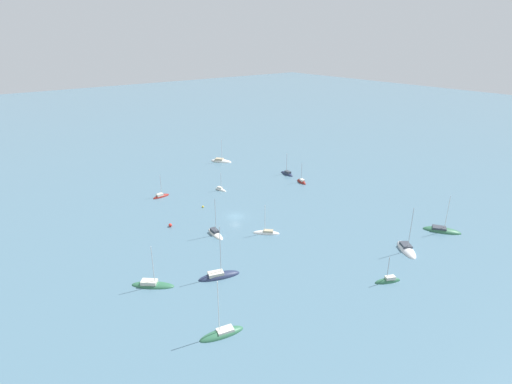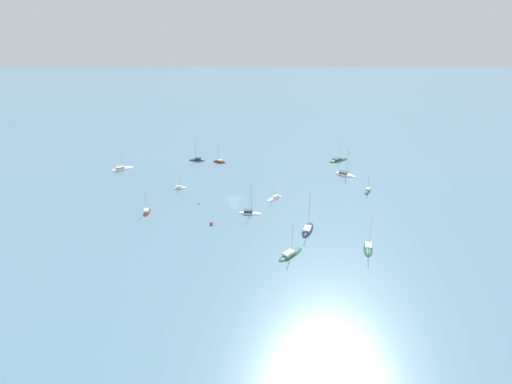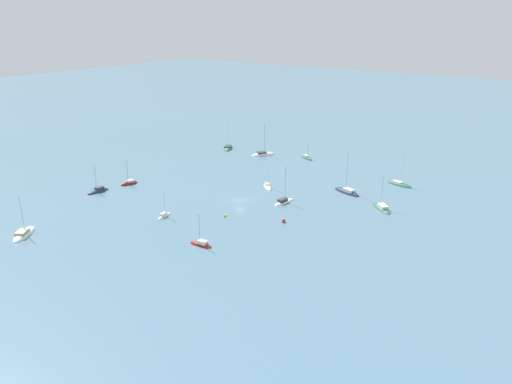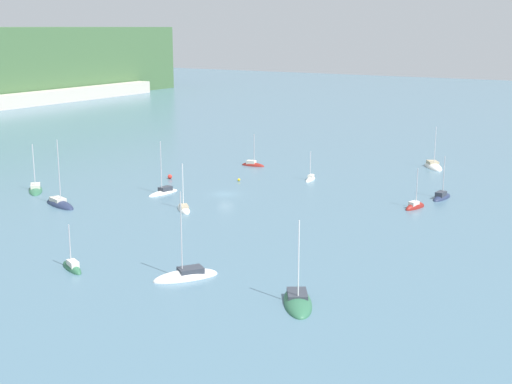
{
  "view_description": "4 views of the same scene",
  "coord_description": "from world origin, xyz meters",
  "px_view_note": "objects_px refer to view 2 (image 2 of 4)",
  "views": [
    {
      "loc": [
        -78.35,
        54.52,
        44.84
      ],
      "look_at": [
        2.91,
        -9.2,
        3.74
      ],
      "focal_mm": 28.0,
      "sensor_mm": 36.0,
      "label": 1
    },
    {
      "loc": [
        -9.03,
        110.97,
        53.97
      ],
      "look_at": [
        -6.74,
        -2.37,
        1.31
      ],
      "focal_mm": 28.0,
      "sensor_mm": 36.0,
      "label": 2
    },
    {
      "loc": [
        90.71,
        71.4,
        43.33
      ],
      "look_at": [
        -0.19,
        4.86,
        3.2
      ],
      "focal_mm": 35.0,
      "sensor_mm": 36.0,
      "label": 3
    },
    {
      "loc": [
        -101.19,
        -68.1,
        28.95
      ],
      "look_at": [
        -2.07,
        -7.61,
        1.72
      ],
      "focal_mm": 50.0,
      "sensor_mm": 36.0,
      "label": 4
    }
  ],
  "objects_px": {
    "sailboat_2": "(180,188)",
    "sailboat_5": "(338,160)",
    "mooring_buoy_1": "(199,203)",
    "sailboat_12": "(308,230)",
    "sailboat_7": "(219,162)",
    "sailboat_9": "(368,248)",
    "sailboat_1": "(290,254)",
    "mooring_buoy_0": "(211,223)",
    "sailboat_4": "(345,175)",
    "sailboat_10": "(250,213)",
    "sailboat_0": "(197,160)",
    "sailboat_11": "(274,199)",
    "sailboat_8": "(122,169)",
    "sailboat_6": "(368,192)",
    "sailboat_3": "(147,212)"
  },
  "relations": [
    {
      "from": "sailboat_5",
      "to": "mooring_buoy_0",
      "type": "height_order",
      "value": "sailboat_5"
    },
    {
      "from": "sailboat_5",
      "to": "sailboat_12",
      "type": "distance_m",
      "value": 56.22
    },
    {
      "from": "sailboat_5",
      "to": "sailboat_6",
      "type": "xyz_separation_m",
      "value": [
        -4.62,
        28.67,
        0.03
      ]
    },
    {
      "from": "sailboat_8",
      "to": "sailboat_10",
      "type": "relative_size",
      "value": 0.97
    },
    {
      "from": "sailboat_7",
      "to": "sailboat_12",
      "type": "distance_m",
      "value": 58.24
    },
    {
      "from": "sailboat_6",
      "to": "sailboat_12",
      "type": "distance_m",
      "value": 33.01
    },
    {
      "from": "sailboat_11",
      "to": "sailboat_0",
      "type": "bearing_deg",
      "value": -94.61
    },
    {
      "from": "sailboat_8",
      "to": "sailboat_12",
      "type": "bearing_deg",
      "value": -68.42
    },
    {
      "from": "sailboat_2",
      "to": "mooring_buoy_1",
      "type": "relative_size",
      "value": 11.77
    },
    {
      "from": "sailboat_0",
      "to": "sailboat_1",
      "type": "xyz_separation_m",
      "value": [
        -32.3,
        63.98,
        -0.01
      ]
    },
    {
      "from": "sailboat_7",
      "to": "sailboat_11",
      "type": "distance_m",
      "value": 37.49
    },
    {
      "from": "mooring_buoy_0",
      "to": "mooring_buoy_1",
      "type": "xyz_separation_m",
      "value": [
        5.16,
        -12.55,
        -0.17
      ]
    },
    {
      "from": "sailboat_5",
      "to": "sailboat_12",
      "type": "height_order",
      "value": "sailboat_12"
    },
    {
      "from": "sailboat_4",
      "to": "sailboat_9",
      "type": "distance_m",
      "value": 47.31
    },
    {
      "from": "sailboat_6",
      "to": "sailboat_8",
      "type": "relative_size",
      "value": 0.66
    },
    {
      "from": "sailboat_8",
      "to": "mooring_buoy_1",
      "type": "relative_size",
      "value": 18.32
    },
    {
      "from": "mooring_buoy_0",
      "to": "sailboat_4",
      "type": "bearing_deg",
      "value": -139.96
    },
    {
      "from": "sailboat_0",
      "to": "sailboat_12",
      "type": "xyz_separation_m",
      "value": [
        -37.61,
        52.32,
        -0.03
      ]
    },
    {
      "from": "sailboat_1",
      "to": "sailboat_3",
      "type": "distance_m",
      "value": 45.39
    },
    {
      "from": "sailboat_1",
      "to": "sailboat_4",
      "type": "relative_size",
      "value": 0.81
    },
    {
      "from": "sailboat_1",
      "to": "sailboat_10",
      "type": "xyz_separation_m",
      "value": [
        10.37,
        -20.89,
        0.04
      ]
    },
    {
      "from": "sailboat_8",
      "to": "sailboat_9",
      "type": "relative_size",
      "value": 0.88
    },
    {
      "from": "sailboat_10",
      "to": "sailboat_8",
      "type": "bearing_deg",
      "value": 152.12
    },
    {
      "from": "sailboat_11",
      "to": "sailboat_7",
      "type": "bearing_deg",
      "value": -103.1
    },
    {
      "from": "sailboat_12",
      "to": "mooring_buoy_0",
      "type": "relative_size",
      "value": 13.78
    },
    {
      "from": "sailboat_1",
      "to": "sailboat_7",
      "type": "xyz_separation_m",
      "value": [
        23.46,
        -62.3,
        -0.02
      ]
    },
    {
      "from": "mooring_buoy_1",
      "to": "sailboat_12",
      "type": "bearing_deg",
      "value": 154.16
    },
    {
      "from": "sailboat_1",
      "to": "mooring_buoy_0",
      "type": "distance_m",
      "value": 25.1
    },
    {
      "from": "sailboat_7",
      "to": "sailboat_9",
      "type": "height_order",
      "value": "sailboat_9"
    },
    {
      "from": "sailboat_2",
      "to": "mooring_buoy_0",
      "type": "xyz_separation_m",
      "value": [
        -13.21,
        23.73,
        0.31
      ]
    },
    {
      "from": "mooring_buoy_0",
      "to": "sailboat_5",
      "type": "bearing_deg",
      "value": -130.16
    },
    {
      "from": "sailboat_11",
      "to": "sailboat_9",
      "type": "bearing_deg",
      "value": 83.11
    },
    {
      "from": "sailboat_9",
      "to": "sailboat_5",
      "type": "bearing_deg",
      "value": -170.42
    },
    {
      "from": "sailboat_3",
      "to": "sailboat_7",
      "type": "distance_m",
      "value": 44.55
    },
    {
      "from": "sailboat_2",
      "to": "sailboat_1",
      "type": "bearing_deg",
      "value": -57.68
    },
    {
      "from": "sailboat_2",
      "to": "sailboat_9",
      "type": "xyz_separation_m",
      "value": [
        -53.21,
        34.84,
        -0.04
      ]
    },
    {
      "from": "sailboat_4",
      "to": "sailboat_6",
      "type": "xyz_separation_m",
      "value": [
        -4.72,
        13.74,
        0.01
      ]
    },
    {
      "from": "sailboat_4",
      "to": "sailboat_10",
      "type": "bearing_deg",
      "value": -103.41
    },
    {
      "from": "sailboat_0",
      "to": "sailboat_8",
      "type": "height_order",
      "value": "sailboat_8"
    },
    {
      "from": "sailboat_0",
      "to": "sailboat_8",
      "type": "bearing_deg",
      "value": 25.42
    },
    {
      "from": "sailboat_0",
      "to": "sailboat_6",
      "type": "relative_size",
      "value": 1.28
    },
    {
      "from": "sailboat_0",
      "to": "sailboat_6",
      "type": "bearing_deg",
      "value": 159.95
    },
    {
      "from": "sailboat_4",
      "to": "sailboat_5",
      "type": "bearing_deg",
      "value": 124.15
    },
    {
      "from": "sailboat_1",
      "to": "sailboat_6",
      "type": "relative_size",
      "value": 1.46
    },
    {
      "from": "sailboat_2",
      "to": "sailboat_5",
      "type": "bearing_deg",
      "value": 16.41
    },
    {
      "from": "sailboat_2",
      "to": "sailboat_5",
      "type": "relative_size",
      "value": 0.6
    },
    {
      "from": "sailboat_1",
      "to": "sailboat_4",
      "type": "xyz_separation_m",
      "value": [
        -22.26,
        -50.3,
        -0.03
      ]
    },
    {
      "from": "sailboat_1",
      "to": "sailboat_5",
      "type": "distance_m",
      "value": 68.96
    },
    {
      "from": "sailboat_4",
      "to": "mooring_buoy_1",
      "type": "bearing_deg",
      "value": -119.36
    },
    {
      "from": "sailboat_2",
      "to": "sailboat_4",
      "type": "xyz_separation_m",
      "value": [
        -56.17,
        -12.37,
        -0.03
      ]
    }
  ]
}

